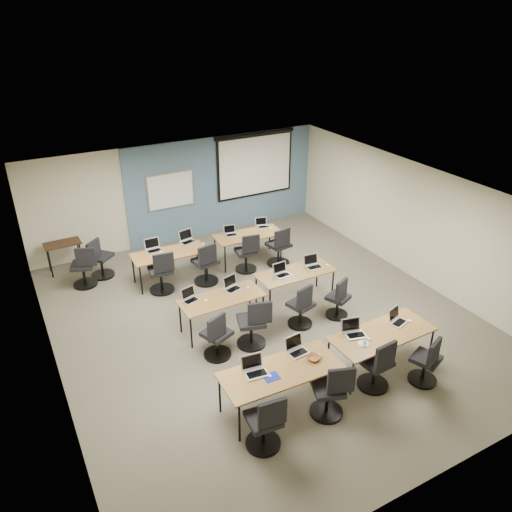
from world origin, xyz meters
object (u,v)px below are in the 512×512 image
training_table_back_left (169,254)px  task_chair_4 (217,339)px  training_table_mid_left (222,300)px  utility_table (63,247)px  laptop_0 (254,369)px  laptop_4 (190,297)px  training_table_front_right (382,335)px  task_chair_0 (265,426)px  task_chair_9 (206,267)px  task_chair_6 (301,309)px  laptop_2 (354,331)px  laptop_11 (262,225)px  laptop_5 (232,286)px  task_chair_3 (427,364)px  task_chair_2 (377,368)px  laptop_3 (397,319)px  laptop_9 (187,239)px  task_chair_1 (331,395)px  laptop_7 (313,264)px  task_chair_10 (247,256)px  laptop_1 (296,348)px  laptop_6 (282,272)px  projector_screen (255,161)px  training_table_back_right (248,236)px  task_chair_5 (253,327)px  whiteboard (171,191)px  task_chair_11 (279,249)px  spare_chair_b (84,270)px  task_chair_8 (162,275)px  laptop_8 (153,248)px  training_table_mid_right (295,274)px  task_chair_7 (338,301)px

training_table_back_left → task_chair_4: 3.13m
training_table_mid_left → utility_table: utility_table is taller
laptop_0 → laptop_4: laptop_0 is taller
training_table_front_right → task_chair_0: (-2.68, -0.62, -0.27)m
task_chair_9 → laptop_4: bearing=-130.8°
task_chair_6 → task_chair_0: bearing=-147.5°
laptop_2 → laptop_11: (0.85, 4.76, -0.01)m
task_chair_0 → laptop_5: bearing=77.9°
task_chair_3 → training_table_front_right: bearing=98.1°
laptop_0 → task_chair_2: size_ratio=0.35×
task_chair_3 → laptop_4: (-2.94, 3.31, 0.39)m
laptop_0 → laptop_3: size_ratio=1.11×
task_chair_2 → laptop_9: task_chair_2 is taller
laptop_0 → laptop_9: laptop_9 is taller
task_chair_1 → laptop_7: (1.78, 3.13, 0.38)m
training_table_front_right → task_chair_0: 2.76m
task_chair_1 → task_chair_10: (1.05, 4.82, -0.00)m
utility_table → laptop_11: bearing=-18.2°
laptop_1 → laptop_6: (1.12, 2.33, -0.00)m
task_chair_10 → utility_table: bearing=159.9°
task_chair_3 → utility_table: (-4.68, 7.09, 0.24)m
laptop_4 → laptop_7: (2.85, -0.01, 0.00)m
projector_screen → laptop_3: (-0.66, -6.56, -1.10)m
laptop_5 → laptop_7: (1.94, -0.01, 0.00)m
projector_screen → laptop_5: (-2.75, -4.11, -1.09)m
projector_screen → training_table_back_right: bearing=-122.6°
laptop_5 → task_chair_5: task_chair_5 is taller
training_table_front_right → laptop_1: 1.62m
laptop_0 → laptop_6: 3.14m
whiteboard → task_chair_11: (1.81, -2.55, -1.02)m
laptop_3 → task_chair_4: size_ratio=0.32×
task_chair_3 → laptop_5: (-2.04, 3.31, 0.39)m
laptop_2 → task_chair_11: bearing=92.0°
laptop_3 → spare_chair_b: 6.92m
laptop_3 → task_chair_8: bearing=108.3°
laptop_5 → task_chair_11: task_chair_11 is taller
task_chair_2 → laptop_9: 5.62m
laptop_3 → task_chair_3: task_chair_3 is taller
task_chair_8 → laptop_11: bearing=19.0°
task_chair_4 → task_chair_0: bearing=-118.1°
laptop_5 → spare_chair_b: size_ratio=0.32×
task_chair_11 → training_table_back_right: bearing=125.9°
whiteboard → task_chair_3: 7.72m
laptop_1 → laptop_0: bearing=-177.7°
laptop_4 → laptop_8: (0.06, 2.41, 0.01)m
training_table_mid_right → spare_chair_b: (-3.86, 2.84, -0.26)m
laptop_1 → task_chair_7: (1.89, 1.33, -0.40)m
laptop_6 → task_chair_11: (0.89, 1.57, -0.36)m
training_table_mid_left → task_chair_7: (2.27, -0.77, -0.29)m
laptop_5 → laptop_6: 1.17m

